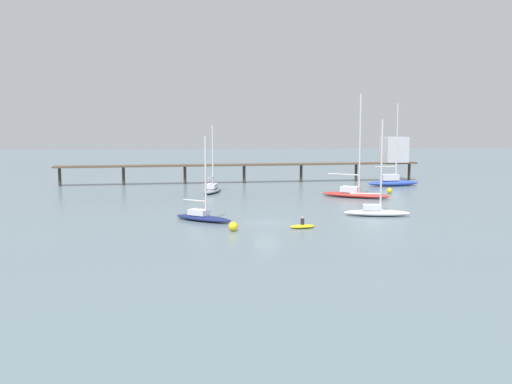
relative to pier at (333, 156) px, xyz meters
The scene contains 11 objects.
ground_plane 46.20m from the pier, 110.58° to the right, with size 400.00×400.00×0.00m, color slate.
pier is the anchor object (origin of this frame).
sailboat_red 23.57m from the pier, 94.73° to the right, with size 9.68×7.17×14.27m.
sailboat_gray 27.10m from the pier, 144.25° to the right, with size 3.63×7.93×10.06m.
sailboat_blue 12.48m from the pier, 45.89° to the right, with size 9.11×3.41×13.70m.
sailboat_white 39.91m from the pier, 95.35° to the right, with size 7.45×3.22×10.59m.
sailboat_navy 47.40m from the pier, 118.80° to the right, with size 6.76×5.76×8.84m.
dinghy_yellow 48.37m from the pier, 105.71° to the right, with size 2.68×1.59×1.14m.
mooring_buoy_near 19.95m from the pier, 76.97° to the right, with size 0.84×0.84×0.84m, color yellow.
mooring_buoy_outer 15.19m from the pier, 96.89° to the right, with size 0.57×0.57×0.57m, color yellow.
mooring_buoy_far 51.59m from the pier, 112.63° to the right, with size 0.89×0.89×0.89m, color yellow.
Camera 1 is at (-5.50, -56.11, 9.67)m, focal length 39.16 mm.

